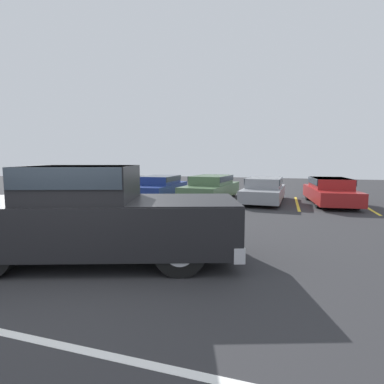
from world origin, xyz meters
name	(u,v)px	position (x,y,z in m)	size (l,w,h in m)	color
ground_plane	(78,280)	(0.00, 0.00, 0.00)	(60.00, 60.00, 0.00)	#2D2D30
stall_stripe_a	(135,197)	(-4.55, 10.70, 0.00)	(0.12, 4.77, 0.01)	yellow
stall_stripe_b	(183,199)	(-1.71, 10.70, 0.00)	(0.12, 4.77, 0.01)	yellow
stall_stripe_c	(237,201)	(1.14, 10.70, 0.00)	(0.12, 4.77, 0.01)	yellow
stall_stripe_d	(297,203)	(3.99, 10.70, 0.00)	(0.12, 4.77, 0.01)	yellow
stall_stripe_e	(365,206)	(6.83, 10.70, 0.00)	(0.12, 4.77, 0.01)	yellow
pickup_truck	(98,214)	(-0.23, 0.99, 0.97)	(6.00, 3.74, 1.96)	black
parked_sedan_a	(160,186)	(-3.07, 10.72, 0.63)	(1.86, 4.56, 1.19)	navy
parked_sedan_b	(211,187)	(-0.24, 10.85, 0.66)	(2.25, 4.89, 1.24)	#4C6B47
parked_sedan_c	(264,189)	(2.45, 10.70, 0.63)	(1.95, 4.54, 1.18)	gray
parked_sedan_d	(330,190)	(5.42, 10.87, 0.65)	(2.13, 4.61, 1.21)	maroon
traffic_cone	(17,219)	(-4.64, 3.05, 0.22)	(0.42, 0.42, 0.49)	black
wheel_stop_curb	(251,194)	(1.55, 13.44, 0.07)	(1.60, 0.20, 0.14)	#B7B2A8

